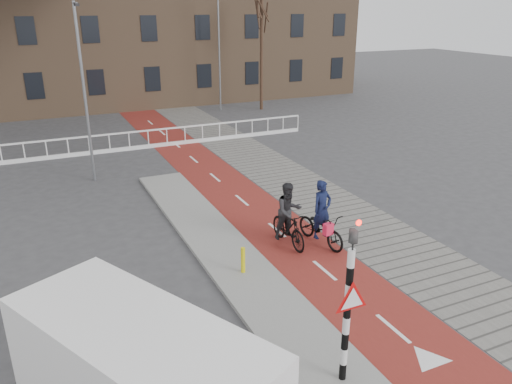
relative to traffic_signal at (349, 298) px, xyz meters
name	(u,v)px	position (x,y,z in m)	size (l,w,h in m)	color
ground	(316,322)	(0.60, 2.02, -1.99)	(120.00, 120.00, 0.00)	#38383A
bike_lane	(223,185)	(2.10, 12.02, -1.98)	(2.50, 60.00, 0.01)	maroon
sidewalk	(282,176)	(4.90, 12.02, -1.98)	(3.00, 60.00, 0.01)	slate
curb_island	(227,254)	(-0.10, 6.02, -1.93)	(1.80, 16.00, 0.12)	gray
traffic_signal	(349,298)	(0.00, 0.00, 0.00)	(0.80, 0.80, 3.68)	black
bollard	(243,260)	(-0.13, 4.74, -1.49)	(0.12, 0.12, 0.75)	yellow
cyclist_near	(321,223)	(2.89, 5.54, -1.27)	(1.04, 2.13, 2.11)	black
cyclist_far	(288,220)	(1.92, 5.91, -1.13)	(0.91, 1.95, 2.06)	black
van	(141,376)	(-3.84, 0.53, -0.84)	(4.13, 5.46, 2.19)	white
railing	(47,154)	(-4.40, 19.02, -1.68)	(28.00, 0.10, 0.99)	silver
tree_right	(262,52)	(10.48, 26.00, 2.03)	(0.23, 0.23, 8.03)	#301D15
streetlight_near	(85,96)	(-2.75, 14.83, 1.64)	(0.12, 0.12, 7.27)	slate
streetlight_right	(219,51)	(7.67, 26.91, 2.16)	(0.12, 0.12, 8.29)	slate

